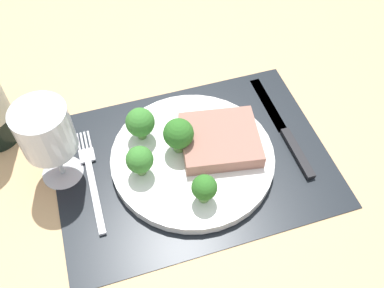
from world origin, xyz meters
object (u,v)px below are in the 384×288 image
Objects in this scene: plate at (193,157)px; knife at (286,133)px; steak at (220,140)px; wine_glass at (46,134)px; fork at (91,178)px.

knife is at bearing 1.85° from plate.
plate is 2.15× the size of steak.
wine_glass is at bearing 173.59° from knife.
plate is at bearing -7.34° from fork.
wine_glass is at bearing 172.25° from steak.
knife is (16.47, 0.53, -0.50)cm from plate.
fork is 10.52cm from wine_glass.
fork is (-20.69, 0.79, -2.56)cm from steak.
fork is at bearing -32.11° from wine_glass.
plate is 16.02cm from fork.
fork is 32.43cm from knife.
plate is at bearing -11.28° from wine_glass.
steak is 20.86cm from fork.
fork is (-15.95, 1.42, -0.55)cm from plate.
fork is at bearing 177.80° from steak.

